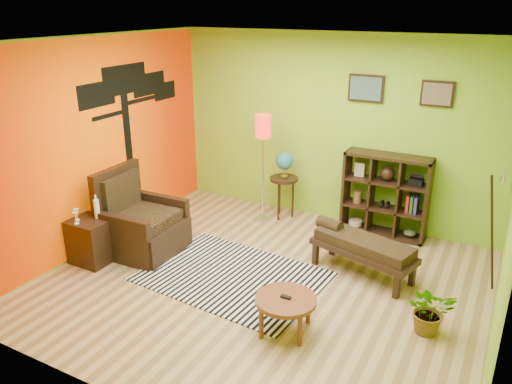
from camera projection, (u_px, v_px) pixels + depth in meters
The scene contains 11 objects.
ground at pixel (263, 282), 6.02m from camera, with size 5.00×5.00×0.00m, color tan.
room_shell at pixel (257, 136), 5.44m from camera, with size 5.04×4.54×2.82m.
zebra_rug at pixel (232, 276), 6.15m from camera, with size 2.15×1.54×0.01m, color silver.
coffee_table at pixel (286, 302), 5.03m from camera, with size 0.63×0.63×0.41m.
armchair at pixel (140, 226), 6.72m from camera, with size 0.96×0.97×1.13m.
side_cabinet at pixel (92, 240), 6.42m from camera, with size 0.50×0.45×0.90m.
floor_lamp at pixel (263, 136), 7.27m from camera, with size 0.25×0.25×1.66m.
globe_table at pixel (284, 168), 7.58m from camera, with size 0.44×0.44×1.06m.
cube_shelf at pixel (386, 195), 7.08m from camera, with size 1.20×0.35×1.20m.
bench at pixel (361, 245), 6.10m from camera, with size 1.38×0.79×0.60m.
potted_plant at pixel (429, 315), 5.05m from camera, with size 0.47×0.52×0.40m, color #26661E.
Camera 1 is at (2.39, -4.66, 3.17)m, focal length 35.00 mm.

